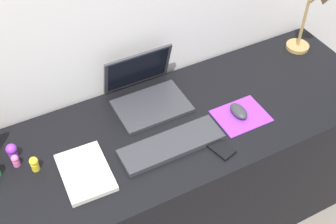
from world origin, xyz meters
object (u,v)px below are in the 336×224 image
Objects in this scene: toy_figurine_pink at (15,160)px; toy_figurine_yellow at (34,163)px; laptop at (145,90)px; keyboard at (172,145)px; mouse at (239,111)px; cell_phone at (219,147)px; desk_lamp at (309,24)px; toy_figurine_purple at (12,151)px; notebook_pad at (85,172)px.

toy_figurine_yellow reaches higher than toy_figurine_pink.
laptop is 0.73× the size of keyboard.
toy_figurine_pink is at bearing 169.56° from mouse.
keyboard is 0.51m from toy_figurine_yellow.
laptop is 4.72× the size of toy_figurine_yellow.
toy_figurine_pink reaches higher than keyboard.
keyboard is at bearing 135.17° from cell_phone.
toy_figurine_pink is 0.08m from toy_figurine_yellow.
mouse is at bearing -157.20° from desk_lamp.
laptop reaches higher than toy_figurine_purple.
toy_figurine_yellow reaches higher than keyboard.
toy_figurine_yellow reaches higher than cell_phone.
notebook_pad is at bearing 175.52° from keyboard.
desk_lamp reaches higher than cell_phone.
toy_figurine_pink is at bearing -177.77° from desk_lamp.
notebook_pad is (-0.50, 0.12, 0.01)m from cell_phone.
mouse is (0.30, -0.26, -0.03)m from laptop.
desk_lamp is at bearing 0.37° from toy_figurine_purple.
notebook_pad is 0.29m from toy_figurine_purple.
cell_phone is 0.51m from notebook_pad.
laptop is at bearing 176.55° from desk_lamp.
laptop is at bearing 84.60° from keyboard.
toy_figurine_yellow is (-0.15, 0.11, 0.02)m from notebook_pad.
toy_figurine_pink is (-0.21, 0.16, 0.02)m from notebook_pad.
laptop is 0.29m from keyboard.
toy_figurine_yellow is at bearing -175.44° from desk_lamp.
toy_figurine_yellow is (-0.49, 0.13, 0.02)m from keyboard.
cell_phone is 0.69m from toy_figurine_yellow.
toy_figurine_yellow is at bearing 147.87° from notebook_pad.
laptop is 2.34× the size of cell_phone.
keyboard is 0.33m from mouse.
toy_figurine_purple is 1.02× the size of toy_figurine_yellow.
toy_figurine_yellow is at bearing 165.00° from keyboard.
laptop is 0.40m from mouse.
notebook_pad is at bearing 179.70° from mouse.
desk_lamp is at bearing 15.92° from keyboard.
toy_figurine_purple reaches higher than toy_figurine_yellow.
cell_phone is 0.78m from toy_figurine_purple.
toy_figurine_yellow is (0.06, -0.10, -0.00)m from toy_figurine_purple.
keyboard is 3.20× the size of cell_phone.
mouse is at bearing 4.08° from keyboard.
desk_lamp is at bearing 2.23° from toy_figurine_pink.
mouse is 0.90m from toy_figurine_purple.
laptop is 0.40m from cell_phone.
laptop is 0.54m from toy_figurine_yellow.
notebook_pad reaches higher than cell_phone.
notebook_pad is 3.78× the size of toy_figurine_yellow.
keyboard is 0.34m from notebook_pad.
keyboard is 6.45× the size of toy_figurine_yellow.
mouse is 0.28× the size of desk_lamp.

